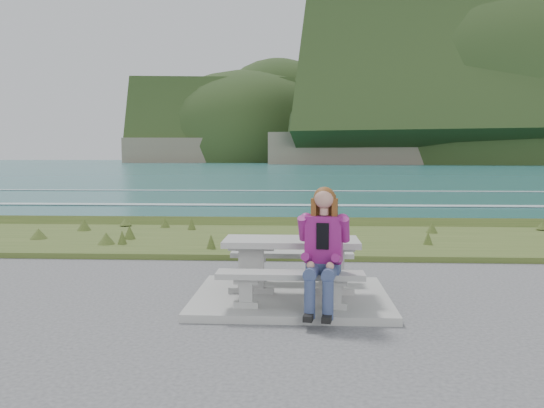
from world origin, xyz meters
The scene contains 8 objects.
concrete_slab centered at (0.00, 0.00, 0.05)m, with size 2.60×2.10×0.10m, color #9E9E99.
picnic_table centered at (0.00, 0.00, 0.68)m, with size 1.80×0.75×0.75m.
bench_landward centered at (0.00, -0.70, 0.45)m, with size 1.80×0.35×0.45m.
bench_seaward centered at (0.00, 0.70, 0.45)m, with size 1.80×0.35×0.45m.
grass_verge centered at (0.00, 5.00, 0.00)m, with size 160.00×4.50×0.22m, color #344B1C.
shore_drop centered at (0.00, 7.90, 0.00)m, with size 160.00×0.80×2.20m, color #6D5F52.
ocean centered at (0.00, 25.09, -1.74)m, with size 1600.00×1600.00×0.09m.
seated_woman centered at (0.38, -0.84, 0.65)m, with size 0.54×0.81×1.49m.
Camera 1 is at (0.12, -7.05, 1.94)m, focal length 35.00 mm.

